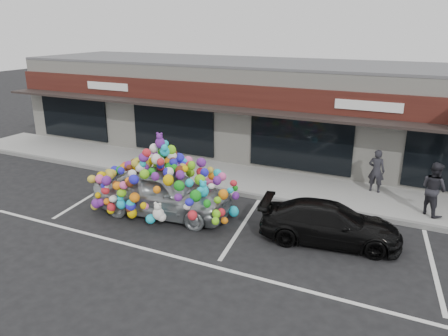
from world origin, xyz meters
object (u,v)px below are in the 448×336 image
at_px(pedestrian_a, 376,171).
at_px(pedestrian_b, 434,189).
at_px(toy_car, 162,186).
at_px(black_sedan, 330,223).

xyz_separation_m(pedestrian_a, pedestrian_b, (1.90, -1.30, 0.08)).
distance_m(toy_car, black_sedan, 5.39).
relative_size(black_sedan, pedestrian_a, 2.50).
bearing_deg(pedestrian_a, toy_car, 43.11).
height_order(toy_car, pedestrian_a, toy_car).
xyz_separation_m(black_sedan, pedestrian_b, (2.56, 3.00, 0.45)).
distance_m(black_sedan, pedestrian_b, 3.96).
xyz_separation_m(toy_car, pedestrian_a, (6.02, 4.74, -0.02)).
bearing_deg(toy_car, black_sedan, -90.95).
relative_size(pedestrian_a, pedestrian_b, 0.91).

